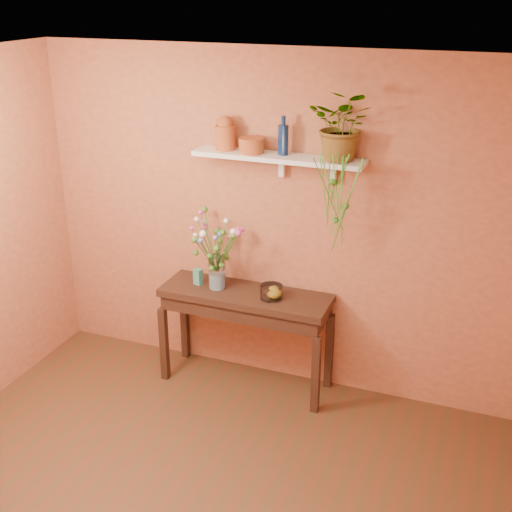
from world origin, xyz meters
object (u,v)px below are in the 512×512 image
(spider_plant, at_px, (343,125))
(glass_vase, at_px, (217,274))
(glass_bowl, at_px, (271,292))
(sideboard, at_px, (246,306))
(blue_bottle, at_px, (283,139))
(bouquet, at_px, (216,238))
(terracotta_jug, at_px, (225,134))

(spider_plant, bearing_deg, glass_vase, -171.85)
(spider_plant, height_order, glass_bowl, spider_plant)
(sideboard, distance_m, spider_plant, 1.64)
(blue_bottle, xyz_separation_m, bouquet, (-0.48, -0.16, -0.79))
(sideboard, height_order, bouquet, bouquet)
(glass_bowl, bearing_deg, glass_vase, 177.29)
(blue_bottle, relative_size, glass_vase, 1.04)
(sideboard, xyz_separation_m, terracotta_jug, (-0.21, 0.13, 1.35))
(sideboard, xyz_separation_m, spider_plant, (0.70, 0.13, 1.48))
(sideboard, distance_m, glass_bowl, 0.29)
(terracotta_jug, xyz_separation_m, spider_plant, (0.90, 0.00, 0.13))
(blue_bottle, xyz_separation_m, glass_vase, (-0.50, -0.13, -1.10))
(spider_plant, height_order, glass_vase, spider_plant)
(glass_vase, bearing_deg, terracotta_jug, 73.63)
(sideboard, height_order, terracotta_jug, terracotta_jug)
(terracotta_jug, bearing_deg, blue_bottle, 0.46)
(spider_plant, bearing_deg, terracotta_jug, -179.76)
(blue_bottle, height_order, spider_plant, spider_plant)
(spider_plant, height_order, bouquet, spider_plant)
(glass_vase, bearing_deg, spider_plant, 8.15)
(terracotta_jug, relative_size, glass_bowl, 1.45)
(bouquet, bearing_deg, blue_bottle, 17.79)
(sideboard, relative_size, terracotta_jug, 5.34)
(spider_plant, bearing_deg, sideboard, -169.29)
(sideboard, distance_m, bouquet, 0.60)
(blue_bottle, bearing_deg, terracotta_jug, -179.54)
(glass_bowl, bearing_deg, blue_bottle, 81.34)
(terracotta_jug, bearing_deg, glass_vase, -106.37)
(terracotta_jug, height_order, blue_bottle, blue_bottle)
(spider_plant, relative_size, glass_bowl, 2.83)
(glass_vase, distance_m, bouquet, 0.32)
(blue_bottle, bearing_deg, glass_vase, -164.83)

